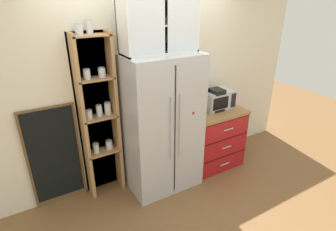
% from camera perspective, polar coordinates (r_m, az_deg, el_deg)
% --- Properties ---
extents(ground_plane, '(10.62, 10.62, 0.00)m').
position_cam_1_polar(ground_plane, '(3.87, -1.14, -13.69)').
color(ground_plane, brown).
extents(wall_back_cream, '(4.93, 0.10, 2.55)m').
position_cam_1_polar(wall_back_cream, '(3.59, -4.46, 6.22)').
color(wall_back_cream, silver).
rests_on(wall_back_cream, ground).
extents(refrigerator, '(0.91, 0.68, 1.77)m').
position_cam_1_polar(refrigerator, '(3.42, -1.44, -1.70)').
color(refrigerator, '#B7BABF').
rests_on(refrigerator, ground).
extents(pantry_shelf_column, '(0.47, 0.25, 2.14)m').
position_cam_1_polar(pantry_shelf_column, '(3.34, -14.52, 0.26)').
color(pantry_shelf_column, brown).
rests_on(pantry_shelf_column, ground).
extents(counter_cabinet, '(0.81, 0.64, 0.88)m').
position_cam_1_polar(counter_cabinet, '(4.09, 9.33, -4.40)').
color(counter_cabinet, '#A8161C').
rests_on(counter_cabinet, ground).
extents(microwave, '(0.44, 0.33, 0.26)m').
position_cam_1_polar(microwave, '(3.93, 10.19, 3.44)').
color(microwave, '#B7BABF').
rests_on(microwave, counter_cabinet).
extents(coffee_maker, '(0.17, 0.20, 0.31)m').
position_cam_1_polar(coffee_maker, '(3.85, 9.85, 3.43)').
color(coffee_maker, black).
rests_on(coffee_maker, counter_cabinet).
extents(mug_cream, '(0.12, 0.08, 0.09)m').
position_cam_1_polar(mug_cream, '(3.74, 7.39, 1.15)').
color(mug_cream, silver).
rests_on(mug_cream, counter_cabinet).
extents(bottle_green, '(0.07, 0.07, 0.29)m').
position_cam_1_polar(bottle_green, '(3.85, 9.93, 3.02)').
color(bottle_green, '#285B33').
rests_on(bottle_green, counter_cabinet).
extents(upper_cabinet, '(0.87, 0.32, 0.61)m').
position_cam_1_polar(upper_cabinet, '(3.14, -2.12, 18.55)').
color(upper_cabinet, silver).
rests_on(upper_cabinet, refrigerator).
extents(chalkboard_menu, '(0.60, 0.04, 1.26)m').
position_cam_1_polar(chalkboard_menu, '(3.48, -22.72, -8.00)').
color(chalkboard_menu, brown).
rests_on(chalkboard_menu, ground).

